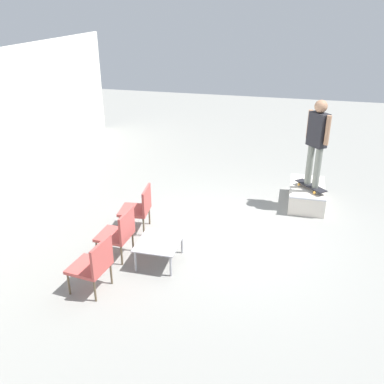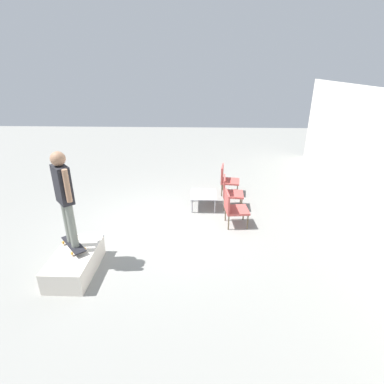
% 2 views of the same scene
% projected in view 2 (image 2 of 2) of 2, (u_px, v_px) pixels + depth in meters
% --- Properties ---
extents(ground_plane, '(24.00, 24.00, 0.00)m').
position_uv_depth(ground_plane, '(162.00, 226.00, 7.03)').
color(ground_plane, gray).
extents(skate_ramp_box, '(1.28, 0.70, 0.42)m').
position_uv_depth(skate_ramp_box, '(75.00, 263.00, 5.41)').
color(skate_ramp_box, silver).
rests_on(skate_ramp_box, ground_plane).
extents(skateboard_on_ramp, '(0.68, 0.64, 0.07)m').
position_uv_depth(skateboard_on_ramp, '(73.00, 244.00, 5.46)').
color(skateboard_on_ramp, black).
rests_on(skateboard_on_ramp, skate_ramp_box).
extents(person_skater, '(0.45, 0.41, 1.73)m').
position_uv_depth(person_skater, '(64.00, 192.00, 5.05)').
color(person_skater, gray).
rests_on(person_skater, skateboard_on_ramp).
extents(coffee_table, '(0.78, 0.68, 0.38)m').
position_uv_depth(coffee_table, '(204.00, 195.00, 7.84)').
color(coffee_table, '#9E9EA3').
rests_on(coffee_table, ground_plane).
extents(patio_chair_left, '(0.58, 0.58, 0.85)m').
position_uv_depth(patio_chair_left, '(227.00, 179.00, 8.64)').
color(patio_chair_left, brown).
rests_on(patio_chair_left, ground_plane).
extents(patio_chair_center, '(0.55, 0.55, 0.85)m').
position_uv_depth(patio_chair_center, '(230.00, 191.00, 7.78)').
color(patio_chair_center, brown).
rests_on(patio_chair_center, ground_plane).
extents(patio_chair_right, '(0.57, 0.57, 0.85)m').
position_uv_depth(patio_chair_right, '(233.00, 207.00, 6.91)').
color(patio_chair_right, brown).
rests_on(patio_chair_right, ground_plane).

